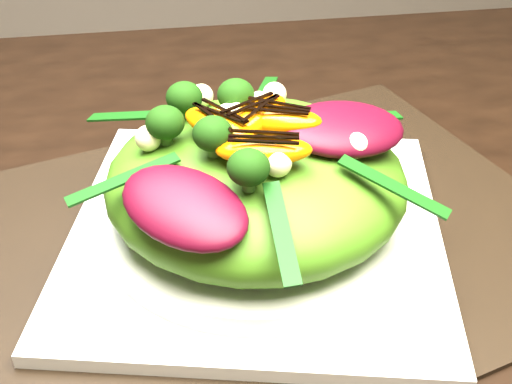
{
  "coord_description": "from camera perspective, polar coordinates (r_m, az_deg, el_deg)",
  "views": [
    {
      "loc": [
        -0.16,
        -0.43,
        1.09
      ],
      "look_at": [
        -0.09,
        -0.01,
        0.8
      ],
      "focal_mm": 48.0,
      "sensor_mm": 36.0,
      "label": 1
    }
  ],
  "objects": [
    {
      "name": "macadamia_nut",
      "position": [
        0.47,
        3.54,
        4.07
      ],
      "size": [
        0.03,
        0.03,
        0.02
      ],
      "primitive_type": "sphere",
      "rotation": [
        0.0,
        0.0,
        0.42
      ],
      "color": "#C1B388",
      "rests_on": "lettuce_mound"
    },
    {
      "name": "placemat",
      "position": [
        0.55,
        0.0,
        -3.92
      ],
      "size": [
        0.58,
        0.5,
        0.0
      ],
      "primitive_type": "cube",
      "rotation": [
        0.0,
        0.0,
        0.28
      ],
      "color": "black",
      "rests_on": "dining_table"
    },
    {
      "name": "plate_base",
      "position": [
        0.54,
        0.0,
        -3.31
      ],
      "size": [
        0.34,
        0.34,
        0.01
      ],
      "primitive_type": "cube",
      "rotation": [
        0.0,
        0.0,
        -0.23
      ],
      "color": "silver",
      "rests_on": "placemat"
    },
    {
      "name": "radicchio_leaf",
      "position": [
        0.5,
        7.35,
        5.25
      ],
      "size": [
        0.1,
        0.07,
        0.02
      ],
      "primitive_type": "ellipsoid",
      "rotation": [
        0.0,
        0.0,
        0.16
      ],
      "color": "#3E0614",
      "rests_on": "lettuce_mound"
    },
    {
      "name": "dining_table",
      "position": [
        0.59,
        8.51,
        -3.84
      ],
      "size": [
        1.6,
        0.9,
        0.75
      ],
      "primitive_type": "cube",
      "color": "black",
      "rests_on": "floor"
    },
    {
      "name": "salad_bowl",
      "position": [
        0.53,
        0.0,
        -2.1
      ],
      "size": [
        0.25,
        0.25,
        0.02
      ],
      "primitive_type": "cylinder",
      "rotation": [
        0.0,
        0.0,
        -0.07
      ],
      "color": "silver",
      "rests_on": "plate_base"
    },
    {
      "name": "broccoli_floret",
      "position": [
        0.49,
        -7.73,
        6.31
      ],
      "size": [
        0.05,
        0.05,
        0.04
      ],
      "primitive_type": "sphere",
      "rotation": [
        0.0,
        0.0,
        0.38
      ],
      "color": "#123609",
      "rests_on": "lettuce_mound"
    },
    {
      "name": "orange_segment",
      "position": [
        0.49,
        -0.97,
        6.06
      ],
      "size": [
        0.07,
        0.03,
        0.02
      ],
      "primitive_type": "ellipsoid",
      "rotation": [
        0.0,
        0.0,
        -0.07
      ],
      "color": "#E66703",
      "rests_on": "lettuce_mound"
    },
    {
      "name": "lettuce_mound",
      "position": [
        0.51,
        0.0,
        1.06
      ],
      "size": [
        0.27,
        0.27,
        0.08
      ],
      "primitive_type": "ellipsoid",
      "rotation": [
        0.0,
        0.0,
        -0.2
      ],
      "color": "#437515",
      "rests_on": "salad_bowl"
    },
    {
      "name": "balsamic_drizzle",
      "position": [
        0.49,
        -0.98,
        7.01
      ],
      "size": [
        0.04,
        0.01,
        0.0
      ],
      "primitive_type": "cube",
      "rotation": [
        0.0,
        0.0,
        -0.07
      ],
      "color": "black",
      "rests_on": "orange_segment"
    }
  ]
}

